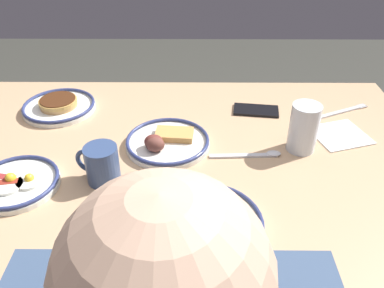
{
  "coord_description": "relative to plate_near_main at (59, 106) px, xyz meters",
  "views": [
    {
      "loc": [
        -0.03,
        0.87,
        1.37
      ],
      "look_at": [
        -0.02,
        -0.02,
        0.77
      ],
      "focal_mm": 36.85,
      "sensor_mm": 36.0,
      "label": 1
    }
  ],
  "objects": [
    {
      "name": "drinking_glass",
      "position": [
        -0.74,
        0.22,
        0.05
      ],
      "size": [
        0.08,
        0.08,
        0.14
      ],
      "color": "silver",
      "rests_on": "dining_table"
    },
    {
      "name": "plate_far_companion",
      "position": [
        -0.36,
        0.21,
        0.0
      ],
      "size": [
        0.24,
        0.24,
        0.05
      ],
      "color": "silver",
      "rests_on": "dining_table"
    },
    {
      "name": "plate_near_main",
      "position": [
        0.0,
        0.0,
        0.0
      ],
      "size": [
        0.23,
        0.23,
        0.04
      ],
      "color": "white",
      "rests_on": "dining_table"
    },
    {
      "name": "fork_near",
      "position": [
        -0.92,
        0.01,
        -0.01
      ],
      "size": [
        0.18,
        0.1,
        0.01
      ],
      "color": "silver",
      "rests_on": "dining_table"
    },
    {
      "name": "coffee_mug",
      "position": [
        -0.21,
        0.35,
        0.03
      ],
      "size": [
        0.11,
        0.08,
        0.1
      ],
      "color": "#334772",
      "rests_on": "dining_table"
    },
    {
      "name": "dining_table",
      "position": [
        -0.42,
        0.25,
        -0.1
      ],
      "size": [
        1.39,
        0.93,
        0.74
      ],
      "color": "tan",
      "rests_on": "ground_plane"
    },
    {
      "name": "plate_far_side",
      "position": [
        -0.0,
        0.38,
        -0.0
      ],
      "size": [
        0.21,
        0.21,
        0.04
      ],
      "color": "white",
      "rests_on": "dining_table"
    },
    {
      "name": "paper_napkin",
      "position": [
        -0.87,
        0.15,
        -0.01
      ],
      "size": [
        0.18,
        0.18,
        0.0
      ],
      "primitive_type": "cube",
      "rotation": [
        0.0,
        0.0,
        0.3
      ],
      "color": "white",
      "rests_on": "dining_table"
    },
    {
      "name": "plate_center_pancakes",
      "position": [
        -0.46,
        0.52,
        0.0
      ],
      "size": [
        0.26,
        0.26,
        0.08
      ],
      "color": "silver",
      "rests_on": "dining_table"
    },
    {
      "name": "cell_phone",
      "position": [
        -0.64,
        0.01,
        -0.01
      ],
      "size": [
        0.15,
        0.09,
        0.01
      ],
      "primitive_type": "cube",
      "rotation": [
        0.0,
        0.0,
        -0.13
      ],
      "color": "black",
      "rests_on": "dining_table"
    },
    {
      "name": "tea_spoon",
      "position": [
        -0.61,
        0.25,
        -0.01
      ],
      "size": [
        0.2,
        0.03,
        0.01
      ],
      "color": "silver",
      "rests_on": "dining_table"
    }
  ]
}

